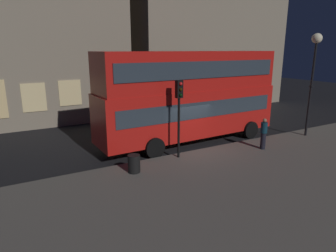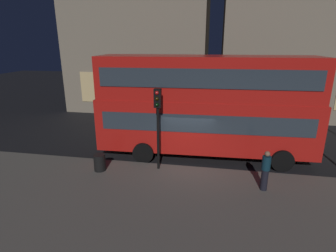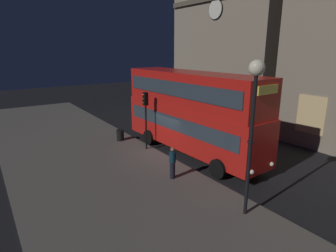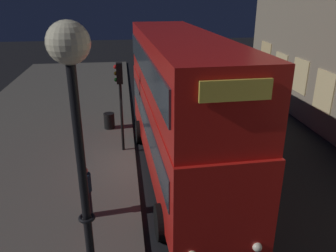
{
  "view_description": "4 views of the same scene",
  "coord_description": "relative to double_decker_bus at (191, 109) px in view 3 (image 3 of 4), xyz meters",
  "views": [
    {
      "loc": [
        -8.68,
        -13.11,
        5.45
      ],
      "look_at": [
        -0.89,
        0.96,
        1.28
      ],
      "focal_mm": 31.66,
      "sensor_mm": 36.0,
      "label": 1
    },
    {
      "loc": [
        1.23,
        -12.54,
        6.03
      ],
      "look_at": [
        -0.97,
        -0.26,
        2.1
      ],
      "focal_mm": 28.78,
      "sensor_mm": 36.0,
      "label": 2
    },
    {
      "loc": [
        14.51,
        -9.94,
        6.73
      ],
      "look_at": [
        -0.59,
        0.36,
        1.71
      ],
      "focal_mm": 30.0,
      "sensor_mm": 36.0,
      "label": 3
    },
    {
      "loc": [
        12.56,
        -0.77,
        6.71
      ],
      "look_at": [
        -0.38,
        0.96,
        1.53
      ],
      "focal_mm": 36.24,
      "sensor_mm": 36.0,
      "label": 4
    }
  ],
  "objects": [
    {
      "name": "double_decker_bus",
      "position": [
        0.0,
        0.0,
        0.0
      ],
      "size": [
        11.35,
        3.17,
        5.35
      ],
      "rotation": [
        0.0,
        0.0,
        0.04
      ],
      "color": "red",
      "rests_on": "ground"
    },
    {
      "name": "litter_bin",
      "position": [
        -4.77,
        -2.85,
        -2.49
      ],
      "size": [
        0.55,
        0.55,
        0.8
      ],
      "primitive_type": "cylinder",
      "color": "black",
      "rests_on": "sidewalk_slab"
    },
    {
      "name": "street_lamp",
      "position": [
        7.07,
        -2.73,
        1.98
      ],
      "size": [
        0.6,
        0.6,
        6.26
      ],
      "color": "black",
      "rests_on": "sidewalk_slab"
    },
    {
      "name": "sidewalk_slab",
      "position": [
        -0.74,
        -6.19,
        -2.95
      ],
      "size": [
        44.0,
        9.05,
        0.12
      ],
      "primitive_type": "cube",
      "color": "#5B564F",
      "rests_on": "ground"
    },
    {
      "name": "building_with_clock",
      "position": [
        -6.52,
        11.61,
        4.04
      ],
      "size": [
        12.07,
        8.23,
        14.09
      ],
      "color": "gray",
      "rests_on": "ground"
    },
    {
      "name": "traffic_light_near_kerb",
      "position": [
        -2.06,
        -2.19,
        -0.08
      ],
      "size": [
        0.32,
        0.36,
        3.9
      ],
      "rotation": [
        0.0,
        0.0,
        0.01
      ],
      "color": "black",
      "rests_on": "sidewalk_slab"
    },
    {
      "name": "pedestrian",
      "position": [
        2.67,
        -3.32,
        -2.0
      ],
      "size": [
        0.35,
        0.35,
        1.72
      ],
      "rotation": [
        0.0,
        0.0,
        0.02
      ],
      "color": "black",
      "rests_on": "sidewalk_slab"
    },
    {
      "name": "ground_plane",
      "position": [
        -0.74,
        -1.25,
        -3.01
      ],
      "size": [
        80.0,
        80.0,
        0.0
      ],
      "primitive_type": "plane",
      "color": "black"
    }
  ]
}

